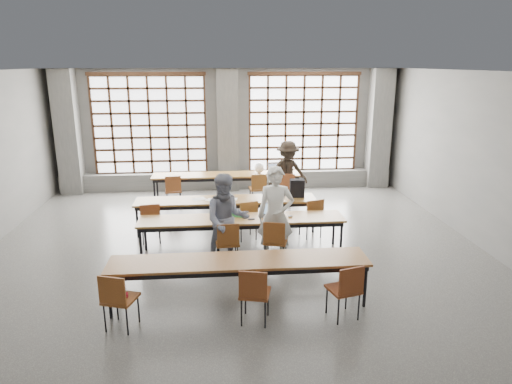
# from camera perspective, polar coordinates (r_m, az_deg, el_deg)

# --- Properties ---
(floor) EXTENTS (11.00, 11.00, 0.00)m
(floor) POSITION_cam_1_polar(r_m,az_deg,el_deg) (8.79, -2.40, -8.68)
(floor) COLOR #51514E
(floor) RESTS_ON ground
(ceiling) EXTENTS (11.00, 11.00, 0.00)m
(ceiling) POSITION_cam_1_polar(r_m,az_deg,el_deg) (8.00, -2.70, 14.78)
(ceiling) COLOR silver
(ceiling) RESTS_ON floor
(wall_back) EXTENTS (10.00, 0.00, 10.00)m
(wall_back) POSITION_cam_1_polar(r_m,az_deg,el_deg) (13.63, -3.57, 7.83)
(wall_back) COLOR #5C5C59
(wall_back) RESTS_ON floor
(wall_front) EXTENTS (10.00, 0.00, 10.00)m
(wall_front) POSITION_cam_1_polar(r_m,az_deg,el_deg) (3.15, 2.20, -21.26)
(wall_front) COLOR #5C5C59
(wall_front) RESTS_ON floor
(wall_right) EXTENTS (0.00, 11.00, 11.00)m
(wall_right) POSITION_cam_1_polar(r_m,az_deg,el_deg) (9.79, 28.17, 2.78)
(wall_right) COLOR #5C5C59
(wall_right) RESTS_ON floor
(column_left) EXTENTS (0.60, 0.55, 3.50)m
(column_left) POSITION_cam_1_polar(r_m,az_deg,el_deg) (13.98, -22.45, 6.87)
(column_left) COLOR #565754
(column_left) RESTS_ON floor
(column_mid) EXTENTS (0.60, 0.55, 3.50)m
(column_mid) POSITION_cam_1_polar(r_m,az_deg,el_deg) (13.35, -3.54, 7.66)
(column_mid) COLOR #565754
(column_mid) RESTS_ON floor
(column_right) EXTENTS (0.60, 0.55, 3.50)m
(column_right) POSITION_cam_1_polar(r_m,az_deg,el_deg) (14.19, 15.11, 7.64)
(column_right) COLOR #565754
(column_right) RESTS_ON floor
(window_left) EXTENTS (3.32, 0.12, 3.00)m
(window_left) POSITION_cam_1_polar(r_m,az_deg,el_deg) (13.66, -13.15, 8.10)
(window_left) COLOR white
(window_left) RESTS_ON wall_back
(window_right) EXTENTS (3.32, 0.12, 3.00)m
(window_right) POSITION_cam_1_polar(r_m,az_deg,el_deg) (13.77, 5.93, 8.49)
(window_right) COLOR white
(window_right) RESTS_ON wall_back
(sill_ledge) EXTENTS (9.80, 0.35, 0.50)m
(sill_ledge) POSITION_cam_1_polar(r_m,az_deg,el_deg) (13.72, -3.45, 1.50)
(sill_ledge) COLOR #565754
(sill_ledge) RESTS_ON floor
(desk_row_a) EXTENTS (4.00, 0.70, 0.73)m
(desk_row_a) POSITION_cam_1_polar(r_m,az_deg,el_deg) (12.45, -3.70, 1.97)
(desk_row_a) COLOR brown
(desk_row_a) RESTS_ON floor
(desk_row_b) EXTENTS (4.00, 0.70, 0.73)m
(desk_row_b) POSITION_cam_1_polar(r_m,az_deg,el_deg) (10.17, -3.75, -1.24)
(desk_row_b) COLOR brown
(desk_row_b) RESTS_ON floor
(desk_row_c) EXTENTS (4.00, 0.70, 0.73)m
(desk_row_c) POSITION_cam_1_polar(r_m,az_deg,el_deg) (8.93, -1.79, -3.67)
(desk_row_c) COLOR brown
(desk_row_c) RESTS_ON floor
(desk_row_d) EXTENTS (4.00, 0.70, 0.73)m
(desk_row_d) POSITION_cam_1_polar(r_m,az_deg,el_deg) (7.11, -2.13, -8.95)
(desk_row_d) COLOR brown
(desk_row_d) RESTS_ON floor
(chair_back_left) EXTENTS (0.47, 0.47, 0.88)m
(chair_back_left) POSITION_cam_1_polar(r_m,az_deg,el_deg) (11.93, -10.30, 0.48)
(chair_back_left) COLOR maroon
(chair_back_left) RESTS_ON floor
(chair_back_mid) EXTENTS (0.46, 0.46, 0.88)m
(chair_back_mid) POSITION_cam_1_polar(r_m,az_deg,el_deg) (11.92, 0.27, 0.73)
(chair_back_mid) COLOR brown
(chair_back_mid) RESTS_ON floor
(chair_back_right) EXTENTS (0.50, 0.51, 0.88)m
(chair_back_right) POSITION_cam_1_polar(r_m,az_deg,el_deg) (12.02, 3.95, 0.81)
(chair_back_right) COLOR brown
(chair_back_right) RESTS_ON floor
(chair_mid_left) EXTENTS (0.48, 0.49, 0.88)m
(chair_mid_left) POSITION_cam_1_polar(r_m,az_deg,el_deg) (9.71, -13.07, -3.26)
(chair_mid_left) COLOR brown
(chair_mid_left) RESTS_ON floor
(chair_mid_centre) EXTENTS (0.53, 0.53, 0.88)m
(chair_mid_centre) POSITION_cam_1_polar(r_m,az_deg,el_deg) (9.63, -1.13, -3.00)
(chair_mid_centre) COLOR brown
(chair_mid_centre) RESTS_ON floor
(chair_mid_right) EXTENTS (0.52, 0.53, 0.88)m
(chair_mid_right) POSITION_cam_1_polar(r_m,az_deg,el_deg) (9.81, 7.06, -2.75)
(chair_mid_right) COLOR brown
(chair_mid_right) RESTS_ON floor
(chair_front_left) EXTENTS (0.45, 0.45, 0.88)m
(chair_front_left) POSITION_cam_1_polar(r_m,az_deg,el_deg) (8.38, -3.56, -5.98)
(chair_front_left) COLOR brown
(chair_front_left) RESTS_ON floor
(chair_front_right) EXTENTS (0.52, 0.52, 0.88)m
(chair_front_right) POSITION_cam_1_polar(r_m,az_deg,el_deg) (8.44, 2.40, -5.79)
(chair_front_right) COLOR brown
(chair_front_right) RESTS_ON floor
(chair_near_left) EXTENTS (0.53, 0.53, 0.88)m
(chair_near_left) POSITION_cam_1_polar(r_m,az_deg,el_deg) (6.76, -16.95, -12.32)
(chair_near_left) COLOR brown
(chair_near_left) RESTS_ON floor
(chair_near_mid) EXTENTS (0.50, 0.51, 0.88)m
(chair_near_mid) POSITION_cam_1_polar(r_m,az_deg,el_deg) (6.62, -0.22, -12.18)
(chair_near_mid) COLOR brown
(chair_near_mid) RESTS_ON floor
(chair_near_right) EXTENTS (0.52, 0.52, 0.88)m
(chair_near_right) POSITION_cam_1_polar(r_m,az_deg,el_deg) (6.85, 11.24, -11.49)
(chair_near_right) COLOR maroon
(chair_near_right) RESTS_ON floor
(student_male) EXTENTS (0.73, 0.53, 1.86)m
(student_male) POSITION_cam_1_polar(r_m,az_deg,el_deg) (8.43, 2.47, -2.99)
(student_male) COLOR silver
(student_male) RESTS_ON floor
(student_female) EXTENTS (0.90, 0.73, 1.74)m
(student_female) POSITION_cam_1_polar(r_m,az_deg,el_deg) (8.38, -3.66, -3.52)
(student_female) COLOR #19234B
(student_female) RESTS_ON floor
(student_back) EXTENTS (1.19, 0.82, 1.69)m
(student_back) POSITION_cam_1_polar(r_m,az_deg,el_deg) (12.06, 3.97, 2.40)
(student_back) COLOR black
(student_back) RESTS_ON floor
(laptop_front) EXTENTS (0.43, 0.39, 0.26)m
(laptop_front) POSITION_cam_1_polar(r_m,az_deg,el_deg) (9.04, 1.76, -2.58)
(laptop_front) COLOR silver
(laptop_front) RESTS_ON desk_row_c
(laptop_back) EXTENTS (0.40, 0.35, 0.26)m
(laptop_back) POSITION_cam_1_polar(r_m,az_deg,el_deg) (12.63, 2.39, 2.77)
(laptop_back) COLOR silver
(laptop_back) RESTS_ON desk_row_a
(mouse) EXTENTS (0.10, 0.07, 0.04)m
(mouse) POSITION_cam_1_polar(r_m,az_deg,el_deg) (8.98, 4.28, -3.02)
(mouse) COLOR white
(mouse) RESTS_ON desk_row_c
(green_box) EXTENTS (0.27, 0.18, 0.09)m
(green_box) POSITION_cam_1_polar(r_m,az_deg,el_deg) (8.97, -2.15, -2.84)
(green_box) COLOR green
(green_box) RESTS_ON desk_row_c
(phone) EXTENTS (0.13, 0.07, 0.01)m
(phone) POSITION_cam_1_polar(r_m,az_deg,el_deg) (8.82, -0.59, -3.40)
(phone) COLOR black
(phone) RESTS_ON desk_row_c
(paper_sheet_a) EXTENTS (0.36, 0.32, 0.00)m
(paper_sheet_a) POSITION_cam_1_polar(r_m,az_deg,el_deg) (10.20, -7.14, -0.88)
(paper_sheet_a) COLOR white
(paper_sheet_a) RESTS_ON desk_row_b
(paper_sheet_b) EXTENTS (0.36, 0.33, 0.00)m
(paper_sheet_b) POSITION_cam_1_polar(r_m,az_deg,el_deg) (10.10, -5.45, -1.01)
(paper_sheet_b) COLOR white
(paper_sheet_b) RESTS_ON desk_row_b
(paper_sheet_c) EXTENTS (0.33, 0.26, 0.00)m
(paper_sheet_c) POSITION_cam_1_polar(r_m,az_deg,el_deg) (10.15, -3.19, -0.87)
(paper_sheet_c) COLOR white
(paper_sheet_c) RESTS_ON desk_row_b
(backpack) EXTENTS (0.33, 0.22, 0.40)m
(backpack) POSITION_cam_1_polar(r_m,az_deg,el_deg) (10.29, 5.15, 0.48)
(backpack) COLOR black
(backpack) RESTS_ON desk_row_b
(plastic_bag) EXTENTS (0.32, 0.29, 0.29)m
(plastic_bag) POSITION_cam_1_polar(r_m,az_deg,el_deg) (12.50, 0.41, 3.04)
(plastic_bag) COLOR white
(plastic_bag) RESTS_ON desk_row_a
(red_pouch) EXTENTS (0.20, 0.08, 0.06)m
(red_pouch) POSITION_cam_1_polar(r_m,az_deg,el_deg) (6.83, -16.59, -12.30)
(red_pouch) COLOR maroon
(red_pouch) RESTS_ON chair_near_left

